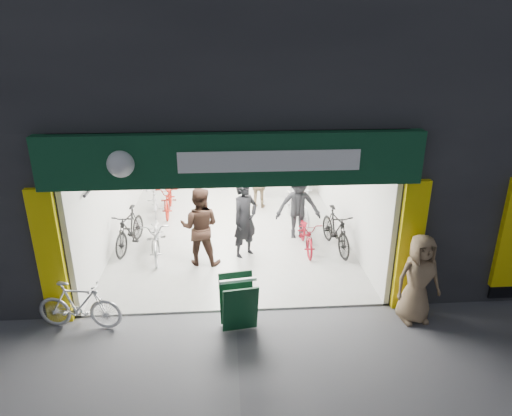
{
  "coord_description": "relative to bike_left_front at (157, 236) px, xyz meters",
  "views": [
    {
      "loc": [
        -0.12,
        -7.44,
        5.07
      ],
      "look_at": [
        0.5,
        1.5,
        1.54
      ],
      "focal_mm": 32.0,
      "sensor_mm": 36.0,
      "label": 1
    }
  ],
  "objects": [
    {
      "name": "ground",
      "position": [
        1.8,
        -2.5,
        -0.48
      ],
      "size": [
        60.0,
        60.0,
        0.0
      ],
      "primitive_type": "plane",
      "color": "#56565B",
      "rests_on": "ground"
    },
    {
      "name": "building",
      "position": [
        2.71,
        2.48,
        3.83
      ],
      "size": [
        17.0,
        10.27,
        8.0
      ],
      "color": "#232326",
      "rests_on": "ground"
    },
    {
      "name": "bike_left_front",
      "position": [
        0.0,
        0.0,
        0.0
      ],
      "size": [
        0.85,
        1.9,
        0.97
      ],
      "primitive_type": "imported",
      "rotation": [
        0.0,
        0.0,
        0.12
      ],
      "color": "#A5A6AA",
      "rests_on": "ground"
    },
    {
      "name": "bike_left_midfront",
      "position": [
        -0.7,
        0.37,
        0.03
      ],
      "size": [
        0.82,
        1.78,
        1.03
      ],
      "primitive_type": "imported",
      "rotation": [
        0.0,
        0.0,
        -0.2
      ],
      "color": "black",
      "rests_on": "ground"
    },
    {
      "name": "bike_left_midback",
      "position": [
        0.0,
        2.65,
        -0.03
      ],
      "size": [
        0.67,
        1.76,
        0.91
      ],
      "primitive_type": "imported",
      "rotation": [
        0.0,
        0.0,
        0.04
      ],
      "color": "maroon",
      "rests_on": "ground"
    },
    {
      "name": "bike_left_back",
      "position": [
        -0.39,
        2.54,
        -0.01
      ],
      "size": [
        0.69,
        1.62,
        0.94
      ],
      "primitive_type": "imported",
      "rotation": [
        0.0,
        0.0,
        0.16
      ],
      "color": "#ACACB0",
      "rests_on": "ground"
    },
    {
      "name": "bike_right_front",
      "position": [
        4.3,
        -0.04,
        0.04
      ],
      "size": [
        0.73,
        1.8,
        1.05
      ],
      "primitive_type": "imported",
      "rotation": [
        0.0,
        0.0,
        0.14
      ],
      "color": "black",
      "rests_on": "ground"
    },
    {
      "name": "bike_right_mid",
      "position": [
        3.6,
        0.02,
        -0.07
      ],
      "size": [
        0.56,
        1.59,
        0.84
      ],
      "primitive_type": "imported",
      "rotation": [
        0.0,
        0.0,
        -0.0
      ],
      "color": "maroon",
      "rests_on": "ground"
    },
    {
      "name": "bike_right_back",
      "position": [
        3.6,
        1.68,
        0.1
      ],
      "size": [
        0.93,
        2.0,
        1.16
      ],
      "primitive_type": "imported",
      "rotation": [
        0.0,
        0.0,
        0.21
      ],
      "color": "silver",
      "rests_on": "ground"
    },
    {
      "name": "parked_bike",
      "position": [
        -1.0,
        -2.8,
        -0.02
      ],
      "size": [
        1.6,
        0.67,
        0.93
      ],
      "primitive_type": "imported",
      "rotation": [
        0.0,
        0.0,
        1.42
      ],
      "color": "silver",
      "rests_on": "ground"
    },
    {
      "name": "customer_a",
      "position": [
        2.09,
        -0.22,
        0.46
      ],
      "size": [
        0.82,
        0.79,
        1.88
      ],
      "primitive_type": "imported",
      "rotation": [
        0.0,
        0.0,
        0.69
      ],
      "color": "black",
      "rests_on": "ground"
    },
    {
      "name": "customer_b",
      "position": [
        1.06,
        -0.53,
        0.44
      ],
      "size": [
        1.0,
        0.84,
        1.85
      ],
      "primitive_type": "imported",
      "rotation": [
        0.0,
        0.0,
        2.98
      ],
      "color": "#311E16",
      "rests_on": "ground"
    },
    {
      "name": "customer_c",
      "position": [
        3.48,
        0.67,
        0.41
      ],
      "size": [
        1.17,
        0.69,
        1.78
      ],
      "primitive_type": "imported",
      "rotation": [
        0.0,
        0.0,
        -0.03
      ],
      "color": "black",
      "rests_on": "ground"
    },
    {
      "name": "customer_d",
      "position": [
        2.66,
        2.84,
        0.27
      ],
      "size": [
        0.95,
        0.56,
        1.51
      ],
      "primitive_type": "imported",
      "rotation": [
        0.0,
        0.0,
        2.91
      ],
      "color": "#7F684A",
      "rests_on": "ground"
    },
    {
      "name": "pedestrian_near",
      "position": [
        5.1,
        -2.98,
        0.38
      ],
      "size": [
        0.89,
        0.63,
        1.72
      ],
      "primitive_type": "imported",
      "rotation": [
        0.0,
        0.0,
        0.11
      ],
      "color": "#7F664A",
      "rests_on": "ground"
    },
    {
      "name": "sandwich_board",
      "position": [
        1.84,
        -3.0,
        0.05
      ],
      "size": [
        0.71,
        0.73,
        0.97
      ],
      "rotation": [
        0.0,
        0.0,
        0.15
      ],
      "color": "#0D371D",
      "rests_on": "ground"
    }
  ]
}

